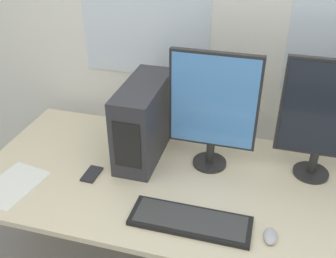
{
  "coord_description": "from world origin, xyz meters",
  "views": [
    {
      "loc": [
        0.13,
        -0.96,
        1.9
      ],
      "look_at": [
        -0.26,
        0.46,
        1.0
      ],
      "focal_mm": 42.0,
      "sensor_mm": 36.0,
      "label": 1
    }
  ],
  "objects": [
    {
      "name": "monitor_main",
      "position": [
        -0.09,
        0.62,
        1.06
      ],
      "size": [
        0.41,
        0.17,
        0.58
      ],
      "color": "black",
      "rests_on": "desk"
    },
    {
      "name": "mouse",
      "position": [
        0.22,
        0.2,
        0.75
      ],
      "size": [
        0.05,
        0.09,
        0.03
      ],
      "color": "#B2B2B7",
      "rests_on": "desk"
    },
    {
      "name": "cell_phone",
      "position": [
        -0.62,
        0.38,
        0.74
      ],
      "size": [
        0.07,
        0.12,
        0.01
      ],
      "rotation": [
        0.0,
        0.0,
        -0.02
      ],
      "color": "#232328",
      "rests_on": "desk"
    },
    {
      "name": "paper_sheet_front",
      "position": [
        -0.94,
        0.21,
        0.74
      ],
      "size": [
        0.25,
        0.33,
        0.0
      ],
      "rotation": [
        0.0,
        0.0,
        -0.16
      ],
      "color": "white",
      "rests_on": "desk"
    },
    {
      "name": "wall_back",
      "position": [
        0.0,
        1.05,
        1.35
      ],
      "size": [
        8.0,
        0.07,
        2.7
      ],
      "color": "silver",
      "rests_on": "ground_plane"
    },
    {
      "name": "pc_tower",
      "position": [
        -0.44,
        0.62,
        0.93
      ],
      "size": [
        0.18,
        0.47,
        0.39
      ],
      "color": "#2D2D33",
      "rests_on": "desk"
    },
    {
      "name": "desk",
      "position": [
        0.0,
        0.46,
        0.7
      ],
      "size": [
        2.34,
        0.92,
        0.73
      ],
      "color": "beige",
      "rests_on": "ground_plane"
    },
    {
      "name": "monitor_right_near",
      "position": [
        0.39,
        0.67,
        1.05
      ],
      "size": [
        0.39,
        0.17,
        0.58
      ],
      "color": "black",
      "rests_on": "desk"
    },
    {
      "name": "keyboard",
      "position": [
        -0.1,
        0.2,
        0.75
      ],
      "size": [
        0.5,
        0.17,
        0.02
      ],
      "color": "black",
      "rests_on": "desk"
    }
  ]
}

